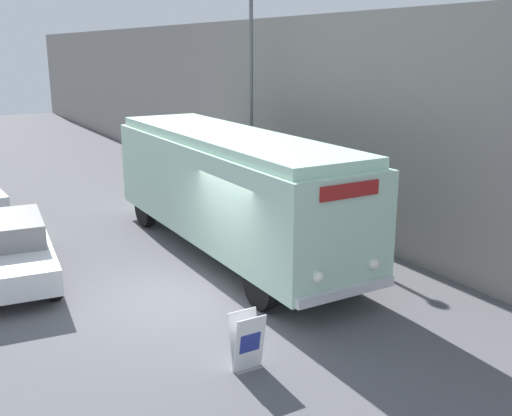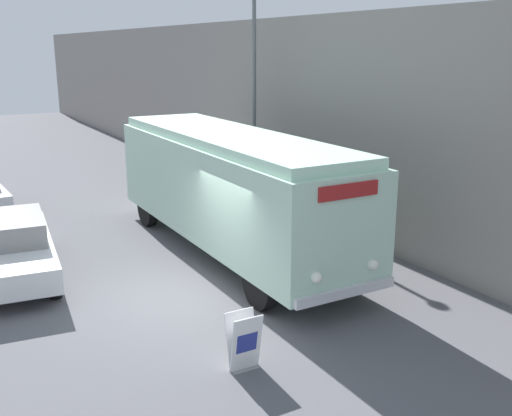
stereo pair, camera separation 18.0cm
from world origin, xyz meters
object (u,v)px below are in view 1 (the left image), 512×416
(sign_board, at_px, (247,343))
(vintage_bus, at_px, (229,185))
(parked_car_near, at_px, (10,248))
(streetlamp, at_px, (251,72))

(sign_board, bearing_deg, vintage_bus, 64.94)
(vintage_bus, distance_m, parked_car_near, 5.44)
(vintage_bus, xyz_separation_m, streetlamp, (2.60, 3.38, 2.69))
(vintage_bus, relative_size, parked_car_near, 1.98)
(vintage_bus, xyz_separation_m, parked_car_near, (-5.24, 1.01, -1.08))
(sign_board, xyz_separation_m, streetlamp, (5.12, 8.77, 4.01))
(vintage_bus, distance_m, sign_board, 6.10)
(vintage_bus, bearing_deg, parked_car_near, 169.14)
(vintage_bus, bearing_deg, sign_board, -115.06)
(streetlamp, bearing_deg, sign_board, -120.30)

